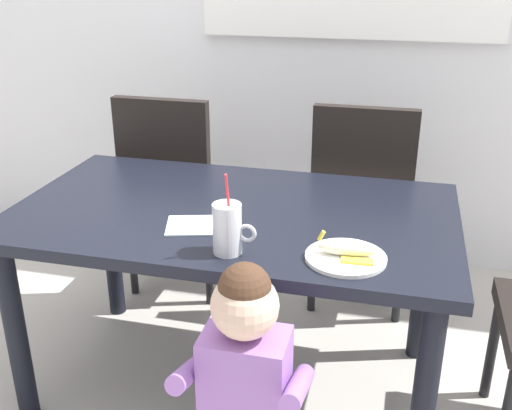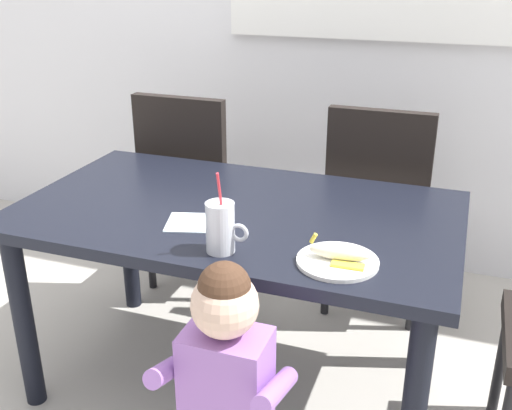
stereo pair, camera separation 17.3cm
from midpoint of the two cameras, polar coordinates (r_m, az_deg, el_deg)
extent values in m
plane|color=#B7B2A8|center=(2.41, -4.03, -16.36)|extent=(24.00, 24.00, 0.00)
cube|color=black|center=(2.05, -4.57, -0.95)|extent=(1.48, 0.86, 0.04)
cylinder|color=black|center=(2.24, -23.80, -11.16)|extent=(0.07, 0.07, 0.68)
cylinder|color=black|center=(1.85, 12.90, -17.56)|extent=(0.07, 0.07, 0.68)
cylinder|color=black|center=(2.74, -15.25, -3.64)|extent=(0.07, 0.07, 0.68)
cylinder|color=black|center=(2.43, 13.52, -7.05)|extent=(0.07, 0.07, 0.68)
cube|color=black|center=(2.91, -8.70, 0.86)|extent=(0.44, 0.44, 0.06)
cube|color=black|center=(2.65, -10.67, 4.73)|extent=(0.42, 0.05, 0.48)
cylinder|color=black|center=(3.10, -3.87, -2.30)|extent=(0.04, 0.04, 0.42)
cylinder|color=black|center=(3.23, -10.30, -1.58)|extent=(0.04, 0.04, 0.42)
cylinder|color=black|center=(2.78, -6.25, -5.50)|extent=(0.04, 0.04, 0.42)
cylinder|color=black|center=(2.93, -13.28, -4.53)|extent=(0.04, 0.04, 0.42)
cube|color=black|center=(2.76, 8.27, -0.29)|extent=(0.44, 0.44, 0.06)
cube|color=black|center=(2.48, 8.10, 3.70)|extent=(0.42, 0.05, 0.48)
cylinder|color=black|center=(3.03, 12.00, -3.46)|extent=(0.04, 0.04, 0.42)
cylinder|color=black|center=(3.06, 4.88, -2.76)|extent=(0.04, 0.04, 0.42)
cylinder|color=black|center=(2.69, 11.58, -6.93)|extent=(0.04, 0.04, 0.42)
cylinder|color=black|center=(2.72, 3.54, -6.09)|extent=(0.04, 0.04, 0.42)
cylinder|color=black|center=(2.35, 19.41, -12.65)|extent=(0.04, 0.04, 0.42)
cube|color=#9966B7|center=(1.63, -4.17, -16.57)|extent=(0.22, 0.15, 0.30)
sphere|color=beige|center=(1.49, -4.43, -9.54)|extent=(0.17, 0.17, 0.17)
sphere|color=#472D1E|center=(1.47, -4.48, -7.99)|extent=(0.13, 0.13, 0.13)
cylinder|color=#9966B7|center=(1.64, -9.27, -15.26)|extent=(0.05, 0.24, 0.13)
cylinder|color=#9966B7|center=(1.56, 0.67, -16.99)|extent=(0.05, 0.24, 0.13)
cylinder|color=silver|center=(1.72, -5.61, -2.30)|extent=(0.08, 0.08, 0.15)
cylinder|color=#B2D184|center=(1.73, -5.57, -3.19)|extent=(0.07, 0.07, 0.08)
torus|color=silver|center=(1.71, -3.76, -2.74)|extent=(0.06, 0.01, 0.06)
cylinder|color=#E5333F|center=(1.68, -5.51, -0.33)|extent=(0.01, 0.05, 0.22)
cylinder|color=white|center=(1.71, 5.61, -5.01)|extent=(0.23, 0.23, 0.01)
ellipsoid|color=#F4EAC6|center=(1.70, 5.78, -4.19)|extent=(0.17, 0.05, 0.04)
cube|color=yellow|center=(1.67, 6.63, -5.33)|extent=(0.09, 0.03, 0.01)
cube|color=yellow|center=(1.74, 6.57, -4.20)|extent=(0.09, 0.03, 0.01)
cylinder|color=yellow|center=(1.69, 3.30, -2.96)|extent=(0.02, 0.01, 0.03)
cube|color=silver|center=(1.93, -8.76, -1.95)|extent=(0.19, 0.19, 0.00)
camera|label=1|loc=(0.09, -92.58, -1.08)|focal=42.42mm
camera|label=2|loc=(0.09, 87.42, 1.08)|focal=42.42mm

